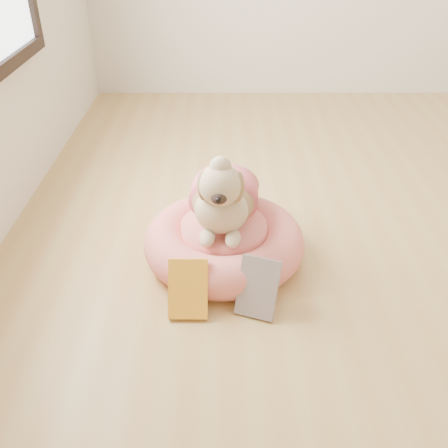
{
  "coord_description": "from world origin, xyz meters",
  "views": [
    {
      "loc": [
        -1.0,
        -1.68,
        1.28
      ],
      "look_at": [
        -1.0,
        -0.01,
        0.2
      ],
      "focal_mm": 40.0,
      "sensor_mm": 36.0,
      "label": 1
    }
  ],
  "objects_px": {
    "book_white": "(258,288)",
    "book_yellow": "(188,289)",
    "dog": "(223,182)",
    "pet_bed": "(224,242)"
  },
  "relations": [
    {
      "from": "pet_bed",
      "to": "book_white",
      "type": "bearing_deg",
      "value": -69.27
    },
    {
      "from": "pet_bed",
      "to": "book_white",
      "type": "height_order",
      "value": "book_white"
    },
    {
      "from": "pet_bed",
      "to": "book_yellow",
      "type": "distance_m",
      "value": 0.35
    },
    {
      "from": "book_yellow",
      "to": "book_white",
      "type": "xyz_separation_m",
      "value": [
        0.25,
        -0.0,
        0.01
      ]
    },
    {
      "from": "pet_bed",
      "to": "dog",
      "type": "bearing_deg",
      "value": 96.76
    },
    {
      "from": "dog",
      "to": "book_yellow",
      "type": "xyz_separation_m",
      "value": [
        -0.13,
        -0.34,
        -0.25
      ]
    },
    {
      "from": "dog",
      "to": "book_yellow",
      "type": "relative_size",
      "value": 2.26
    },
    {
      "from": "book_white",
      "to": "dog",
      "type": "bearing_deg",
      "value": 129.68
    },
    {
      "from": "pet_bed",
      "to": "dog",
      "type": "height_order",
      "value": "dog"
    },
    {
      "from": "book_white",
      "to": "book_yellow",
      "type": "bearing_deg",
      "value": -160.46
    }
  ]
}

